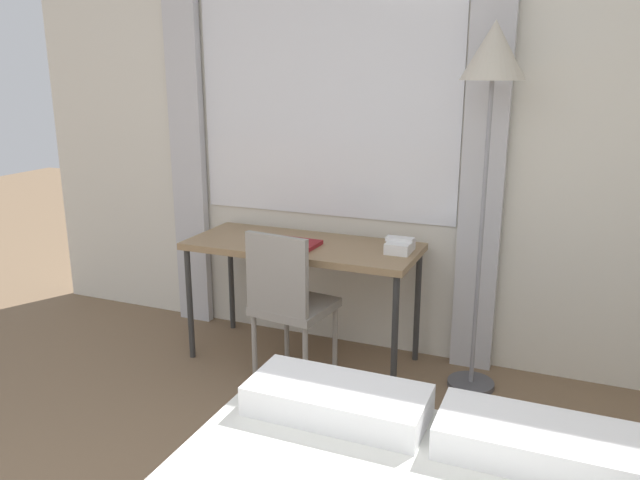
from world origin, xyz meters
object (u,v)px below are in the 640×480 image
desk (303,253)px  book (293,244)px  standing_lamp (492,79)px  telephone (400,246)px  desk_chair (288,298)px

desk → book: (-0.03, -0.07, 0.07)m
desk → standing_lamp: 1.44m
standing_lamp → book: standing_lamp is taller
standing_lamp → telephone: 1.02m
desk_chair → telephone: desk_chair is taller
desk_chair → book: bearing=115.7°
desk → desk_chair: 0.36m
standing_lamp → telephone: bearing=179.0°
desk → desk_chair: bearing=-81.4°
book → desk: bearing=66.2°
desk → telephone: telephone is taller
telephone → book: (-0.62, -0.11, -0.02)m
standing_lamp → book: 1.42m
telephone → book: bearing=-169.5°
book → telephone: bearing=10.5°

